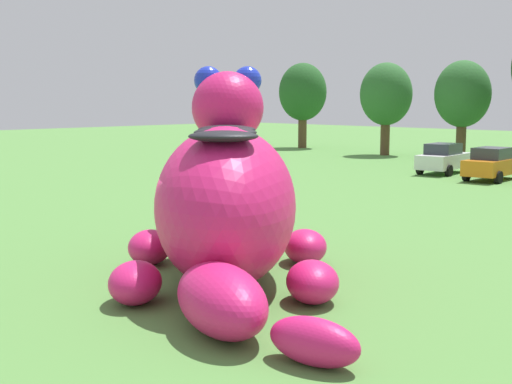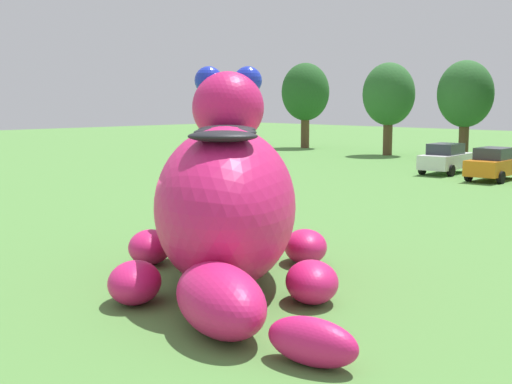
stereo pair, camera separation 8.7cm
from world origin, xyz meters
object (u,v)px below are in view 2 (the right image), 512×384
object	(u,v)px
giant_inflatable_creature	(226,202)
car_orange	(495,164)
car_white	(446,159)
spectator_near_inflatable	(238,178)

from	to	relation	value
giant_inflatable_creature	car_orange	bearing A→B (deg)	101.94
car_white	car_orange	xyz separation A→B (m)	(3.51, -1.22, 0.00)
car_white	car_orange	world-z (taller)	same
giant_inflatable_creature	spectator_near_inflatable	xyz separation A→B (m)	(-10.02, 10.00, -1.01)
giant_inflatable_creature	car_orange	size ratio (longest dim) A/B	2.21
car_white	spectator_near_inflatable	size ratio (longest dim) A/B	2.49
giant_inflatable_creature	spectator_near_inflatable	bearing A→B (deg)	135.05
spectator_near_inflatable	car_orange	bearing A→B (deg)	70.01
car_orange	spectator_near_inflatable	distance (m)	14.62
spectator_near_inflatable	giant_inflatable_creature	bearing A→B (deg)	-44.95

